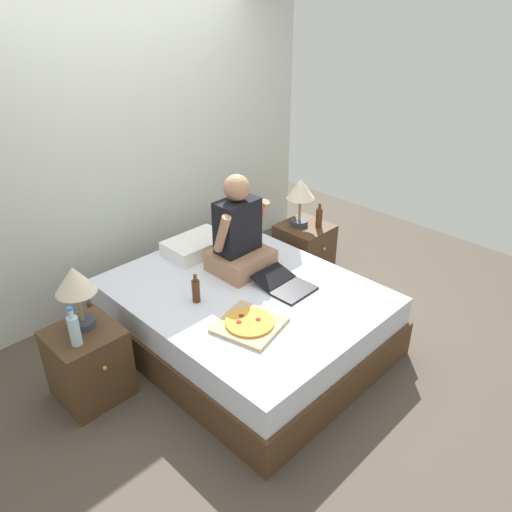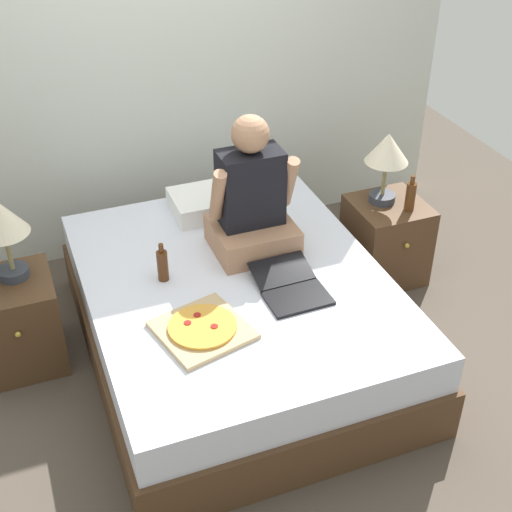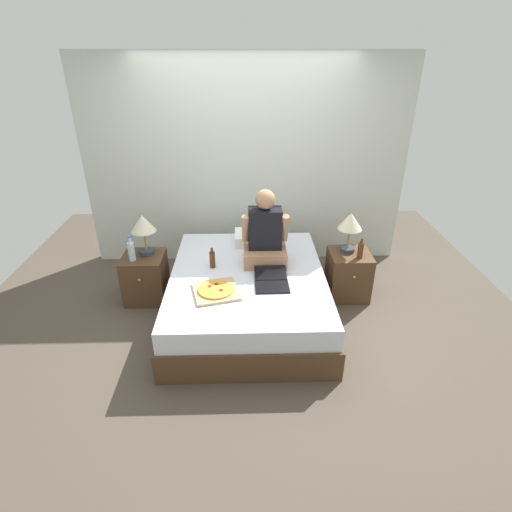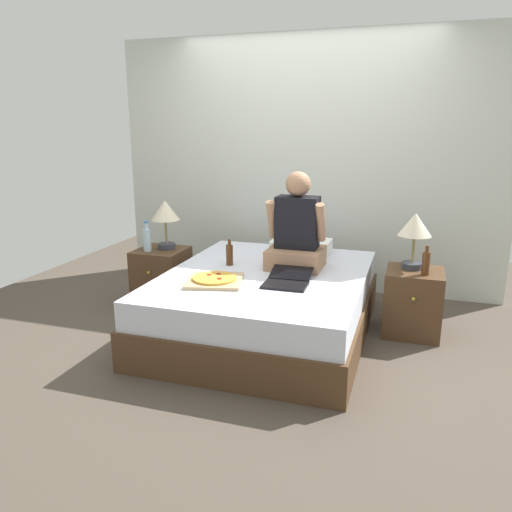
% 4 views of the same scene
% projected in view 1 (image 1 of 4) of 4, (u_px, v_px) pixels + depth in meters
% --- Properties ---
extents(ground_plane, '(5.89, 5.89, 0.00)m').
position_uv_depth(ground_plane, '(245.00, 342.00, 3.96)').
color(ground_plane, '#4C4238').
extents(wall_back, '(3.89, 0.12, 2.50)m').
position_uv_depth(wall_back, '(132.00, 153.00, 4.19)').
color(wall_back, silver).
rests_on(wall_back, ground).
extents(bed, '(1.58, 1.98, 0.50)m').
position_uv_depth(bed, '(245.00, 317.00, 3.84)').
color(bed, '#4C331E').
rests_on(bed, ground).
extents(nightstand_left, '(0.44, 0.47, 0.53)m').
position_uv_depth(nightstand_left, '(89.00, 363.00, 3.35)').
color(nightstand_left, '#4C331E').
rests_on(nightstand_left, ground).
extents(lamp_on_left_nightstand, '(0.26, 0.26, 0.45)m').
position_uv_depth(lamp_on_left_nightstand, '(75.00, 284.00, 3.12)').
color(lamp_on_left_nightstand, '#333842').
rests_on(lamp_on_left_nightstand, nightstand_left).
extents(water_bottle, '(0.07, 0.07, 0.28)m').
position_uv_depth(water_bottle, '(74.00, 330.00, 3.07)').
color(water_bottle, silver).
rests_on(water_bottle, nightstand_left).
extents(nightstand_right, '(0.44, 0.47, 0.53)m').
position_uv_depth(nightstand_right, '(304.00, 251.00, 4.75)').
color(nightstand_right, '#4C331E').
rests_on(nightstand_right, ground).
extents(lamp_on_right_nightstand, '(0.26, 0.26, 0.45)m').
position_uv_depth(lamp_on_right_nightstand, '(301.00, 192.00, 4.48)').
color(lamp_on_right_nightstand, '#333842').
rests_on(lamp_on_right_nightstand, nightstand_right).
extents(beer_bottle, '(0.06, 0.06, 0.23)m').
position_uv_depth(beer_bottle, '(319.00, 217.00, 4.56)').
color(beer_bottle, '#512D14').
rests_on(beer_bottle, nightstand_right).
extents(pillow, '(0.52, 0.34, 0.12)m').
position_uv_depth(pillow, '(197.00, 245.00, 4.20)').
color(pillow, white).
rests_on(pillow, bed).
extents(person_seated, '(0.47, 0.40, 0.78)m').
position_uv_depth(person_seated, '(239.00, 236.00, 3.85)').
color(person_seated, '#A37556').
rests_on(person_seated, bed).
extents(laptop, '(0.33, 0.42, 0.07)m').
position_uv_depth(laptop, '(287.00, 286.00, 3.72)').
color(laptop, black).
rests_on(laptop, bed).
extents(pizza_box, '(0.49, 0.49, 0.05)m').
position_uv_depth(pizza_box, '(250.00, 324.00, 3.31)').
color(pizza_box, tan).
rests_on(pizza_box, bed).
extents(beer_bottle_on_bed, '(0.06, 0.06, 0.22)m').
position_uv_depth(beer_bottle_on_bed, '(196.00, 290.00, 3.53)').
color(beer_bottle_on_bed, '#4C2811').
rests_on(beer_bottle_on_bed, bed).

